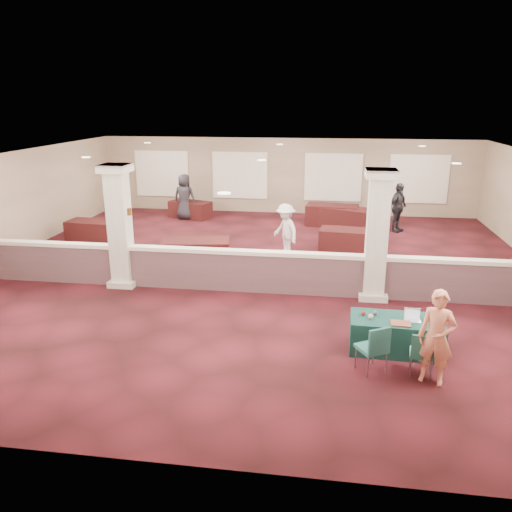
# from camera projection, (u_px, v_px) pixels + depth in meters

# --- Properties ---
(ground) EXTENTS (16.00, 16.00, 0.00)m
(ground) POSITION_uv_depth(u_px,v_px,m) (261.00, 272.00, 14.31)
(ground) COLOR #4A121B
(ground) RESTS_ON ground
(wall_back) EXTENTS (16.00, 0.04, 3.20)m
(wall_back) POSITION_uv_depth(u_px,v_px,m) (286.00, 176.00, 21.38)
(wall_back) COLOR #7B6C55
(wall_back) RESTS_ON ground
(wall_front) EXTENTS (16.00, 0.04, 3.20)m
(wall_front) POSITION_uv_depth(u_px,v_px,m) (178.00, 360.00, 6.27)
(wall_front) COLOR #7B6C55
(wall_front) RESTS_ON ground
(ceiling) EXTENTS (16.00, 16.00, 0.02)m
(ceiling) POSITION_uv_depth(u_px,v_px,m) (262.00, 160.00, 13.35)
(ceiling) COLOR white
(ceiling) RESTS_ON wall_back
(partition_wall) EXTENTS (15.60, 0.28, 1.10)m
(partition_wall) POSITION_uv_depth(u_px,v_px,m) (254.00, 271.00, 12.72)
(partition_wall) COLOR #563A42
(partition_wall) RESTS_ON ground
(column_left) EXTENTS (0.72, 0.72, 3.20)m
(column_left) POSITION_uv_depth(u_px,v_px,m) (120.00, 225.00, 12.87)
(column_left) COLOR beige
(column_left) RESTS_ON ground
(column_right) EXTENTS (0.72, 0.72, 3.20)m
(column_right) POSITION_uv_depth(u_px,v_px,m) (377.00, 234.00, 12.00)
(column_right) COLOR beige
(column_right) RESTS_ON ground
(sconce_left) EXTENTS (0.12, 0.12, 0.18)m
(sconce_left) POSITION_uv_depth(u_px,v_px,m) (108.00, 211.00, 12.80)
(sconce_left) COLOR brown
(sconce_left) RESTS_ON column_left
(sconce_right) EXTENTS (0.12, 0.12, 0.18)m
(sconce_right) POSITION_uv_depth(u_px,v_px,m) (129.00, 212.00, 12.73)
(sconce_right) COLOR brown
(sconce_right) RESTS_ON column_left
(near_table) EXTENTS (1.79, 0.94, 0.68)m
(near_table) POSITION_uv_depth(u_px,v_px,m) (396.00, 335.00, 9.75)
(near_table) COLOR #0E3634
(near_table) RESTS_ON ground
(conf_chair_main) EXTENTS (0.48, 0.48, 0.84)m
(conf_chair_main) POSITION_uv_depth(u_px,v_px,m) (422.00, 351.00, 8.79)
(conf_chair_main) COLOR #1C5052
(conf_chair_main) RESTS_ON ground
(conf_chair_side) EXTENTS (0.64, 0.64, 0.94)m
(conf_chair_side) POSITION_uv_depth(u_px,v_px,m) (375.00, 346.00, 8.87)
(conf_chair_side) COLOR #1C5052
(conf_chair_side) RESTS_ON ground
(woman) EXTENTS (0.71, 0.59, 1.70)m
(woman) POSITION_uv_depth(u_px,v_px,m) (436.00, 338.00, 8.51)
(woman) COLOR #FE976E
(woman) RESTS_ON ground
(far_table_front_left) EXTENTS (1.80, 1.00, 0.70)m
(far_table_front_left) POSITION_uv_depth(u_px,v_px,m) (93.00, 231.00, 17.47)
(far_table_front_left) COLOR black
(far_table_front_left) RESTS_ON ground
(far_table_front_center) EXTENTS (2.12, 1.29, 0.81)m
(far_table_front_center) POSITION_uv_depth(u_px,v_px,m) (196.00, 253.00, 14.74)
(far_table_front_center) COLOR black
(far_table_front_center) RESTS_ON ground
(far_table_front_right) EXTENTS (1.88, 1.08, 0.73)m
(far_table_front_right) POSITION_uv_depth(u_px,v_px,m) (348.00, 240.00, 16.20)
(far_table_front_right) COLOR black
(far_table_front_right) RESTS_ON ground
(far_table_back_left) EXTENTS (1.88, 1.38, 0.69)m
(far_table_back_left) POSITION_uv_depth(u_px,v_px,m) (190.00, 209.00, 20.87)
(far_table_back_left) COLOR black
(far_table_back_left) RESTS_ON ground
(far_table_back_center) EXTENTS (2.09, 1.21, 0.81)m
(far_table_back_center) POSITION_uv_depth(u_px,v_px,m) (332.00, 215.00, 19.56)
(far_table_back_center) COLOR black
(far_table_back_center) RESTS_ON ground
(far_table_back_right) EXTENTS (2.13, 1.58, 0.78)m
(far_table_back_right) POSITION_uv_depth(u_px,v_px,m) (345.00, 218.00, 19.20)
(far_table_back_right) COLOR black
(far_table_back_right) RESTS_ON ground
(attendee_a) EXTENTS (0.85, 0.69, 1.56)m
(attendee_a) POSITION_uv_depth(u_px,v_px,m) (112.00, 210.00, 18.66)
(attendee_a) COLOR black
(attendee_a) RESTS_ON ground
(attendee_b) EXTENTS (1.07, 1.14, 1.67)m
(attendee_b) POSITION_uv_depth(u_px,v_px,m) (285.00, 230.00, 15.56)
(attendee_b) COLOR #BABAB5
(attendee_b) RESTS_ON ground
(attendee_c) EXTENTS (1.06, 1.16, 1.83)m
(attendee_c) POSITION_uv_depth(u_px,v_px,m) (398.00, 208.00, 18.47)
(attendee_c) COLOR black
(attendee_c) RESTS_ON ground
(attendee_d) EXTENTS (0.97, 0.59, 1.87)m
(attendee_d) POSITION_uv_depth(u_px,v_px,m) (185.00, 197.00, 20.41)
(attendee_d) COLOR black
(attendee_d) RESTS_ON ground
(laptop_base) EXTENTS (0.31, 0.22, 0.02)m
(laptop_base) POSITION_uv_depth(u_px,v_px,m) (412.00, 321.00, 9.56)
(laptop_base) COLOR silver
(laptop_base) RESTS_ON near_table
(laptop_screen) EXTENTS (0.31, 0.02, 0.20)m
(laptop_screen) POSITION_uv_depth(u_px,v_px,m) (412.00, 313.00, 9.63)
(laptop_screen) COLOR silver
(laptop_screen) RESTS_ON near_table
(screen_glow) EXTENTS (0.28, 0.01, 0.18)m
(screen_glow) POSITION_uv_depth(u_px,v_px,m) (412.00, 314.00, 9.63)
(screen_glow) COLOR silver
(screen_glow) RESTS_ON near_table
(knitting) EXTENTS (0.38, 0.29, 0.03)m
(knitting) POSITION_uv_depth(u_px,v_px,m) (401.00, 323.00, 9.42)
(knitting) COLOR #B8411D
(knitting) RESTS_ON near_table
(yarn_cream) EXTENTS (0.10, 0.10, 0.10)m
(yarn_cream) POSITION_uv_depth(u_px,v_px,m) (371.00, 317.00, 9.64)
(yarn_cream) COLOR beige
(yarn_cream) RESTS_ON near_table
(yarn_red) EXTENTS (0.09, 0.09, 0.09)m
(yarn_red) POSITION_uv_depth(u_px,v_px,m) (363.00, 313.00, 9.79)
(yarn_red) COLOR maroon
(yarn_red) RESTS_ON near_table
(yarn_grey) EXTENTS (0.10, 0.10, 0.10)m
(yarn_grey) POSITION_uv_depth(u_px,v_px,m) (375.00, 313.00, 9.81)
(yarn_grey) COLOR #4E4D53
(yarn_grey) RESTS_ON near_table
(scissors) EXTENTS (0.11, 0.03, 0.01)m
(scissors) POSITION_uv_depth(u_px,v_px,m) (432.00, 327.00, 9.31)
(scissors) COLOR red
(scissors) RESTS_ON near_table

